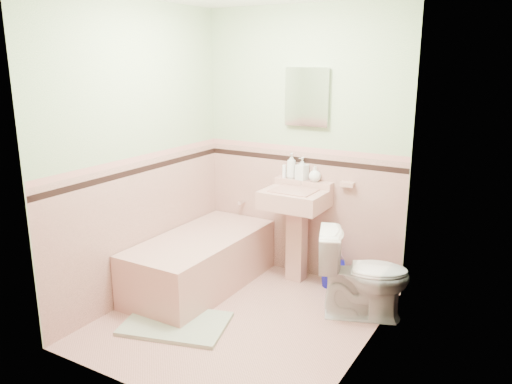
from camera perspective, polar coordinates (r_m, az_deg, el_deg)
The scene contains 31 objects.
floor at distance 4.24m, azimuth -1.76°, elevation -13.96°, with size 2.20×2.20×0.00m, color tan.
wall_back at distance 4.75m, azimuth 5.22°, elevation 5.18°, with size 2.50×2.50×0.00m, color beige.
wall_front at distance 2.95m, azimuth -13.38°, elevation -1.07°, with size 2.50×2.50×0.00m, color beige.
wall_left at distance 4.40m, azimuth -13.01°, elevation 4.11°, with size 2.50×2.50×0.00m, color beige.
wall_right at distance 3.38m, azimuth 12.57°, elevation 0.98°, with size 2.50×2.50×0.00m, color beige.
wainscot_back at distance 4.89m, azimuth 4.99°, elevation -2.38°, with size 2.00×2.00×0.00m, color tan.
wainscot_front at distance 3.20m, azimuth -12.53°, elevation -12.30°, with size 2.00×2.00×0.00m, color tan.
wainscot_left at distance 4.56m, azimuth -12.43°, elevation -3.95°, with size 2.20×2.20×0.00m, color tan.
wainscot_right at distance 3.59m, azimuth 11.80°, elevation -9.12°, with size 2.20×2.20×0.00m, color tan.
accent_back at distance 4.75m, azimuth 5.09°, elevation 3.60°, with size 2.00×2.00×0.00m, color black.
accent_front at distance 3.00m, azimuth -13.00°, elevation -3.37°, with size 2.00×2.00×0.00m, color black.
accent_left at distance 4.42m, azimuth -12.74°, elevation 2.44°, with size 2.20×2.20×0.00m, color black.
accent_right at distance 3.42m, azimuth 12.16°, elevation -1.10°, with size 2.20×2.20×0.00m, color black.
cap_back at distance 4.74m, azimuth 5.12°, elevation 4.79°, with size 2.00×2.00×0.00m, color tan.
cap_front at distance 2.97m, azimuth -13.11°, elevation -1.54°, with size 2.00×2.00×0.00m, color tan.
cap_left at distance 4.40m, azimuth -12.82°, elevation 3.71°, with size 2.20×2.20×0.00m, color tan.
cap_right at distance 3.39m, azimuth 12.25°, elevation 0.53°, with size 2.20×2.20×0.00m, color tan.
bathtub at distance 4.71m, azimuth -6.19°, elevation -7.94°, with size 0.70×1.50×0.45m, color tan.
tub_faucet at distance 5.13m, azimuth -1.54°, elevation -1.12°, with size 0.04×0.04×0.12m, color silver.
sink at distance 4.72m, azimuth 4.29°, elevation -5.01°, with size 0.56×0.48×0.88m, color tan, non-canonical shape.
sink_faucet at distance 4.70m, azimuth 5.17°, elevation 1.34°, with size 0.02×0.02×0.10m, color silver.
medicine_cabinet at distance 4.64m, azimuth 5.76°, elevation 10.55°, with size 0.41×0.04×0.51m, color white.
soap_dish at distance 4.59m, azimuth 10.23°, elevation 0.86°, with size 0.12×0.07×0.04m, color tan.
soap_bottle_left at distance 4.76m, azimuth 4.00°, elevation 2.95°, with size 0.09×0.09×0.24m, color #B2B2B2.
soap_bottle_mid at distance 4.72m, azimuth 5.19°, elevation 2.64°, with size 0.10×0.10×0.21m, color #B2B2B2.
soap_bottle_right at distance 4.67m, azimuth 6.63°, elevation 2.04°, with size 0.11×0.11×0.14m, color #B2B2B2.
tube at distance 4.81m, azimuth 3.19°, elevation 2.34°, with size 0.04×0.04×0.12m, color white.
toilet at distance 4.21m, azimuth 11.96°, elevation -8.99°, with size 0.41×0.71×0.73m, color white.
bucket at distance 4.78m, azimuth 8.59°, elevation -9.10°, with size 0.23×0.23×0.23m, color #0E0E93, non-canonical shape.
bath_mat at distance 4.17m, azimuth -8.99°, elevation -14.39°, with size 0.79×0.53×0.03m, color gray.
shoe at distance 4.22m, azimuth -9.01°, elevation -13.30°, with size 0.15×0.07×0.06m, color #BF1E59.
Camera 1 is at (1.99, -3.14, 2.04)m, focal length 35.67 mm.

